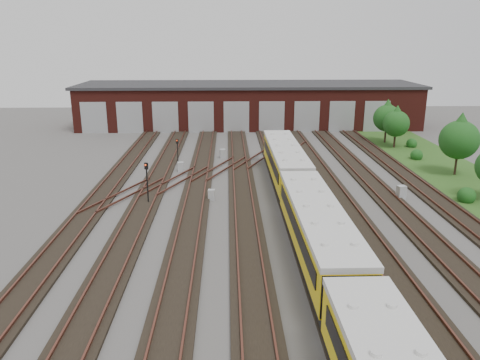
{
  "coord_description": "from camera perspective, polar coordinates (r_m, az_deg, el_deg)",
  "views": [
    {
      "loc": [
        -3.26,
        -31.79,
        12.87
      ],
      "look_at": [
        -2.3,
        4.0,
        2.0
      ],
      "focal_mm": 35.0,
      "sensor_mm": 36.0,
      "label": 1
    }
  ],
  "objects": [
    {
      "name": "maintenance_shed",
      "position": [
        72.48,
        1.06,
        9.22
      ],
      "size": [
        51.0,
        12.5,
        6.35
      ],
      "color": "#501914",
      "rests_on": "ground"
    },
    {
      "name": "bush_2",
      "position": [
        61.39,
        20.21,
        4.36
      ],
      "size": [
        1.29,
        1.29,
        1.29
      ],
      "primitive_type": "sphere",
      "color": "#134213",
      "rests_on": "ground"
    },
    {
      "name": "relay_cabinet_3",
      "position": [
        60.55,
        5.54,
        5.09
      ],
      "size": [
        0.74,
        0.63,
        1.14
      ],
      "primitive_type": "cube",
      "rotation": [
        0.0,
        0.0,
        -0.09
      ],
      "color": "#A5A8AA",
      "rests_on": "ground"
    },
    {
      "name": "signal_mast_1",
      "position": [
        49.77,
        -7.63,
        3.87
      ],
      "size": [
        0.27,
        0.25,
        2.76
      ],
      "rotation": [
        0.0,
        0.0,
        -0.2
      ],
      "color": "black",
      "rests_on": "ground"
    },
    {
      "name": "tree_0",
      "position": [
        62.47,
        17.5,
        7.59
      ],
      "size": [
        3.39,
        3.39,
        5.62
      ],
      "color": "black",
      "rests_on": "ground"
    },
    {
      "name": "tree_1",
      "position": [
        59.95,
        18.54,
        6.89
      ],
      "size": [
        3.16,
        3.16,
        5.23
      ],
      "color": "black",
      "rests_on": "ground"
    },
    {
      "name": "relay_cabinet_2",
      "position": [
        38.77,
        -3.51,
        -1.82
      ],
      "size": [
        0.57,
        0.49,
        0.91
      ],
      "primitive_type": "cube",
      "rotation": [
        0.0,
        0.0,
        -0.06
      ],
      "color": "#A5A8AA",
      "rests_on": "ground"
    },
    {
      "name": "relay_cabinet_0",
      "position": [
        47.45,
        -7.24,
        1.61
      ],
      "size": [
        0.64,
        0.56,
        0.96
      ],
      "primitive_type": "cube",
      "rotation": [
        0.0,
        0.0,
        0.15
      ],
      "color": "#A5A8AA",
      "rests_on": "ground"
    },
    {
      "name": "grass_verge",
      "position": [
        49.06,
        25.51,
        0.02
      ],
      "size": [
        8.0,
        55.0,
        0.05
      ],
      "primitive_type": "cube",
      "color": "#254D19",
      "rests_on": "ground"
    },
    {
      "name": "ground",
      "position": [
        34.45,
        4.02,
        -5.09
      ],
      "size": [
        120.0,
        120.0,
        0.0
      ],
      "primitive_type": "plane",
      "color": "#4B4846",
      "rests_on": "ground"
    },
    {
      "name": "bush_0",
      "position": [
        42.48,
        25.93,
        -1.48
      ],
      "size": [
        1.46,
        1.46,
        1.46
      ],
      "primitive_type": "sphere",
      "color": "#134213",
      "rests_on": "ground"
    },
    {
      "name": "relay_cabinet_1",
      "position": [
        52.46,
        -2.12,
        3.25
      ],
      "size": [
        0.71,
        0.64,
        1.01
      ],
      "primitive_type": "cube",
      "rotation": [
        0.0,
        0.0,
        0.25
      ],
      "color": "#A5A8AA",
      "rests_on": "ground"
    },
    {
      "name": "metro_train",
      "position": [
        28.21,
        9.39,
        -6.14
      ],
      "size": [
        2.8,
        47.25,
        3.15
      ],
      "rotation": [
        0.0,
        0.0,
        0.0
      ],
      "color": "black",
      "rests_on": "ground"
    },
    {
      "name": "relay_cabinet_4",
      "position": [
        41.3,
        19.05,
        -1.41
      ],
      "size": [
        0.79,
        0.71,
        1.12
      ],
      "primitive_type": "cube",
      "rotation": [
        0.0,
        0.0,
        0.24
      ],
      "color": "#A5A8AA",
      "rests_on": "ground"
    },
    {
      "name": "signal_mast_3",
      "position": [
        50.59,
        5.31,
        4.67
      ],
      "size": [
        0.32,
        0.3,
        3.48
      ],
      "rotation": [
        0.0,
        0.0,
        -0.36
      ],
      "color": "black",
      "rests_on": "ground"
    },
    {
      "name": "tree_2",
      "position": [
        49.69,
        25.23,
        4.97
      ],
      "size": [
        3.74,
        3.74,
        6.2
      ],
      "color": "black",
      "rests_on": "ground"
    },
    {
      "name": "bush_1",
      "position": [
        55.29,
        20.75,
        3.03
      ],
      "size": [
        1.34,
        1.34,
        1.34
      ],
      "primitive_type": "sphere",
      "color": "#134213",
      "rests_on": "ground"
    },
    {
      "name": "track_network",
      "position": [
        34.94,
        3.66,
        -4.57
      ],
      "size": [
        30.4,
        70.0,
        0.33
      ],
      "color": "black",
      "rests_on": "ground"
    },
    {
      "name": "signal_mast_2",
      "position": [
        52.86,
        3.54,
        4.72
      ],
      "size": [
        0.23,
        0.22,
        2.74
      ],
      "rotation": [
        0.0,
        0.0,
        -0.18
      ],
      "color": "black",
      "rests_on": "ground"
    },
    {
      "name": "signal_mast_0",
      "position": [
        38.05,
        -11.28,
        0.27
      ],
      "size": [
        0.31,
        0.3,
        3.44
      ],
      "rotation": [
        0.0,
        0.0,
        -0.41
      ],
      "color": "black",
      "rests_on": "ground"
    }
  ]
}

